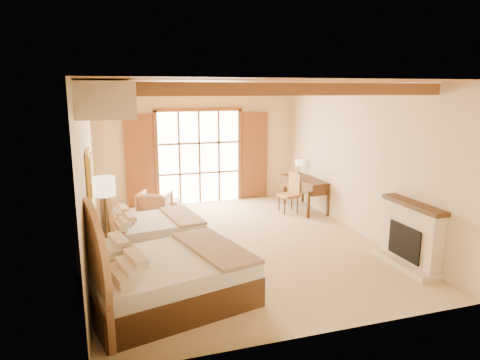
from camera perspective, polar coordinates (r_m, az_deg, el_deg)
name	(u,v)px	position (r m, az deg, el deg)	size (l,w,h in m)	color
floor	(236,243)	(8.83, -0.48, -8.40)	(7.00, 7.00, 0.00)	#CDB88A
wall_back	(199,145)	(11.77, -5.53, 4.71)	(5.50, 5.50, 0.00)	beige
wall_left	(89,174)	(8.06, -19.54, 0.72)	(7.00, 7.00, 0.00)	beige
wall_right	(358,159)	(9.58, 15.45, 2.67)	(7.00, 7.00, 0.00)	beige
ceiling	(236,83)	(8.28, -0.52, 12.83)	(7.00, 7.00, 0.00)	#BB8141
ceiling_beams	(236,89)	(8.28, -0.52, 12.00)	(5.39, 4.60, 0.18)	olive
french_doors	(199,158)	(11.76, -5.44, 2.98)	(3.95, 0.08, 2.60)	white
fireplace	(410,238)	(8.18, 21.75, -7.19)	(0.46, 1.40, 1.16)	beige
painting	(90,174)	(7.29, -19.41, 0.81)	(0.06, 0.95, 0.75)	gold
canopy_valance	(105,99)	(5.92, -17.56, 10.21)	(0.70, 1.40, 0.45)	beige
bed_near	(156,275)	(6.44, -11.08, -12.29)	(2.66, 2.21, 1.50)	#472A18
bed_far	(145,230)	(8.69, -12.55, -6.47)	(2.04, 1.65, 1.22)	#472A18
nightstand	(109,257)	(7.57, -17.13, -9.83)	(0.56, 0.56, 0.67)	#472A18
floor_lamp	(104,193)	(7.19, -17.67, -1.63)	(0.36, 0.36, 1.71)	#362B16
armchair	(155,205)	(10.55, -11.27, -3.31)	(0.72, 0.75, 0.68)	#A8724F
ottoman	(169,206)	(10.98, -9.43, -3.50)	(0.49, 0.49, 0.36)	#C07950
desk	(306,193)	(11.25, 8.74, -1.70)	(0.87, 1.62, 0.83)	#472A18
desk_chair	(289,200)	(10.97, 6.58, -2.70)	(0.54, 0.53, 1.00)	#B0814B
desk_lamp	(299,163)	(11.67, 7.90, 2.23)	(0.19, 0.19, 0.39)	#362B16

